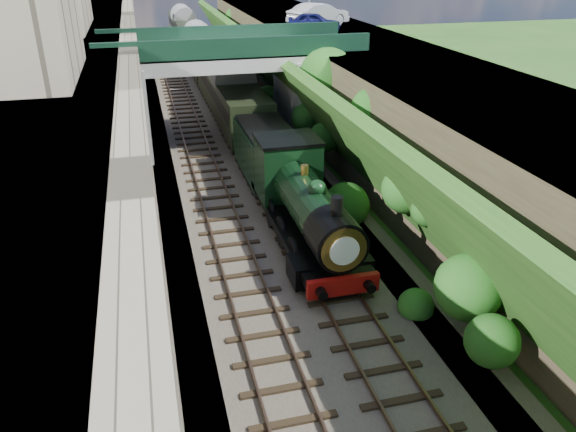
{
  "coord_description": "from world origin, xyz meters",
  "views": [
    {
      "loc": [
        -4.99,
        -11.51,
        11.9
      ],
      "look_at": [
        0.0,
        7.7,
        2.36
      ],
      "focal_mm": 35.0,
      "sensor_mm": 36.0,
      "label": 1
    }
  ],
  "objects": [
    {
      "name": "retaining_wall",
      "position": [
        -5.5,
        20.0,
        3.5
      ],
      "size": [
        1.0,
        90.0,
        7.0
      ],
      "primitive_type": "cube",
      "color": "#756B56",
      "rests_on": "ground"
    },
    {
      "name": "road_bridge",
      "position": [
        0.94,
        24.0,
        4.08
      ],
      "size": [
        16.0,
        6.4,
        7.25
      ],
      "color": "gray",
      "rests_on": "ground"
    },
    {
      "name": "track_right",
      "position": [
        1.2,
        20.0,
        0.25
      ],
      "size": [
        2.5,
        90.0,
        0.2
      ],
      "color": "black",
      "rests_on": "trackbed"
    },
    {
      "name": "street_plateau_right",
      "position": [
        9.5,
        20.0,
        3.12
      ],
      "size": [
        8.0,
        90.0,
        6.25
      ],
      "primitive_type": "cube",
      "color": "#262628",
      "rests_on": "ground"
    },
    {
      "name": "car_blue",
      "position": [
        7.81,
        30.06,
        6.91
      ],
      "size": [
        4.19,
        2.86,
        1.33
      ],
      "primitive_type": "imported",
      "rotation": [
        0.0,
        0.0,
        1.2
      ],
      "color": "#11144C",
      "rests_on": "street_plateau_right"
    },
    {
      "name": "track_left",
      "position": [
        -2.0,
        20.0,
        0.25
      ],
      "size": [
        2.5,
        90.0,
        0.2
      ],
      "color": "black",
      "rests_on": "trackbed"
    },
    {
      "name": "coach_middle",
      "position": [
        1.2,
        48.16,
        2.05
      ],
      "size": [
        2.9,
        18.0,
        3.7
      ],
      "color": "black",
      "rests_on": "trackbed"
    },
    {
      "name": "locomotive",
      "position": [
        1.2,
        9.4,
        1.89
      ],
      "size": [
        3.1,
        10.22,
        3.83
      ],
      "color": "black",
      "rests_on": "trackbed"
    },
    {
      "name": "tree",
      "position": [
        5.91,
        20.8,
        4.65
      ],
      "size": [
        3.6,
        3.8,
        6.6
      ],
      "color": "black",
      "rests_on": "ground"
    },
    {
      "name": "car_silver",
      "position": [
        9.0,
        32.88,
        7.11
      ],
      "size": [
        5.49,
        3.98,
        1.72
      ],
      "primitive_type": "imported",
      "rotation": [
        0.0,
        0.0,
        2.04
      ],
      "color": "#A7A6AB",
      "rests_on": "street_plateau_right"
    },
    {
      "name": "embankment_slope",
      "position": [
        4.95,
        19.25,
        2.69
      ],
      "size": [
        4.71,
        90.0,
        6.36
      ],
      "color": "#1E4714",
      "rests_on": "ground"
    },
    {
      "name": "coach_rear",
      "position": [
        1.2,
        66.96,
        2.05
      ],
      "size": [
        2.9,
        18.0,
        3.7
      ],
      "color": "black",
      "rests_on": "trackbed"
    },
    {
      "name": "trackbed",
      "position": [
        0.0,
        20.0,
        0.1
      ],
      "size": [
        10.0,
        90.0,
        0.2
      ],
      "primitive_type": "cube",
      "color": "#473F38",
      "rests_on": "ground"
    },
    {
      "name": "tender",
      "position": [
        1.2,
        16.76,
        1.62
      ],
      "size": [
        2.7,
        6.0,
        3.05
      ],
      "color": "black",
      "rests_on": "trackbed"
    },
    {
      "name": "building_near",
      "position": [
        -9.5,
        14.0,
        9.0
      ],
      "size": [
        4.0,
        8.0,
        4.0
      ],
      "primitive_type": "cube",
      "color": "gray",
      "rests_on": "street_plateau_left"
    },
    {
      "name": "ground",
      "position": [
        0.0,
        0.0,
        0.0
      ],
      "size": [
        160.0,
        160.0,
        0.0
      ],
      "primitive_type": "plane",
      "color": "#1E4714",
      "rests_on": "ground"
    },
    {
      "name": "coach_front",
      "position": [
        1.2,
        29.36,
        2.05
      ],
      "size": [
        2.9,
        18.0,
        3.7
      ],
      "color": "black",
      "rests_on": "trackbed"
    },
    {
      "name": "street_plateau_left",
      "position": [
        -9.0,
        20.0,
        3.5
      ],
      "size": [
        6.0,
        90.0,
        7.0
      ],
      "primitive_type": "cube",
      "color": "#262628",
      "rests_on": "ground"
    }
  ]
}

